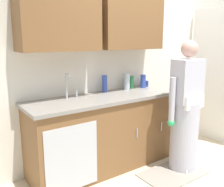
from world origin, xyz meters
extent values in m
plane|color=beige|center=(0.00, 0.00, 0.00)|extent=(9.00, 9.00, 0.00)
cube|color=silver|center=(0.00, 1.05, 1.35)|extent=(4.80, 0.10, 2.70)
cube|color=brown|center=(-1.04, 0.83, 1.85)|extent=(0.91, 0.34, 0.70)
cube|color=brown|center=(-0.05, 0.83, 1.85)|extent=(0.91, 0.34, 0.70)
cube|color=silver|center=(1.45, 0.40, 1.05)|extent=(0.04, 1.10, 2.10)
cube|color=brown|center=(-0.55, 0.70, 0.45)|extent=(1.90, 0.60, 0.90)
cube|color=#B7BABF|center=(-1.15, 0.39, 0.41)|extent=(0.60, 0.01, 0.72)
cylinder|color=silver|center=(-0.27, 0.39, 0.50)|extent=(0.01, 0.01, 0.12)
cylinder|color=silver|center=(0.16, 0.39, 0.50)|extent=(0.01, 0.01, 0.12)
cube|color=gray|center=(-0.55, 0.70, 0.92)|extent=(1.96, 0.66, 0.04)
cube|color=#B7BABF|center=(-0.94, 0.70, 0.92)|extent=(0.50, 0.36, 0.03)
cylinder|color=#B7BABF|center=(-0.98, 0.85, 1.09)|extent=(0.02, 0.02, 0.30)
sphere|color=#B7BABF|center=(-0.98, 0.79, 1.23)|extent=(0.04, 0.04, 0.04)
cylinder|color=#B7BABF|center=(-0.85, 0.85, 0.99)|extent=(0.02, 0.02, 0.10)
cube|color=white|center=(0.26, 0.07, 0.03)|extent=(0.20, 0.26, 0.06)
cylinder|color=silver|center=(0.26, 0.09, 0.44)|extent=(0.34, 0.34, 0.88)
cube|color=silver|center=(0.26, 0.09, 1.14)|extent=(0.38, 0.22, 0.52)
sphere|color=tan|center=(0.26, 0.09, 1.52)|extent=(0.20, 0.20, 0.20)
cube|color=white|center=(0.26, -0.03, 0.90)|extent=(0.32, 0.04, 0.16)
cylinder|color=silver|center=(0.03, 0.11, 0.93)|extent=(0.07, 0.07, 0.55)
sphere|color=#33B266|center=(0.03, 0.11, 0.65)|extent=(0.09, 0.09, 0.09)
cylinder|color=silver|center=(0.49, 0.11, 0.93)|extent=(0.07, 0.07, 0.55)
sphere|color=#33B266|center=(0.49, 0.11, 0.65)|extent=(0.09, 0.09, 0.09)
cube|color=gray|center=(0.03, 0.05, 0.01)|extent=(0.80, 0.50, 0.01)
cylinder|color=#334CB2|center=(-0.40, 0.91, 1.05)|extent=(0.07, 0.07, 0.22)
cylinder|color=#334CB2|center=(0.23, 0.86, 1.03)|extent=(0.08, 0.08, 0.19)
cylinder|color=#2D8C4C|center=(0.06, 0.90, 1.03)|extent=(0.06, 0.06, 0.18)
cylinder|color=silver|center=(-0.05, 0.88, 1.06)|extent=(0.08, 0.08, 0.23)
cylinder|color=#33478C|center=(0.33, 0.90, 0.98)|extent=(0.08, 0.08, 0.08)
cube|color=silver|center=(0.11, 0.61, 0.94)|extent=(0.19, 0.18, 0.01)
camera|label=1|loc=(-2.21, -1.85, 1.63)|focal=40.67mm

